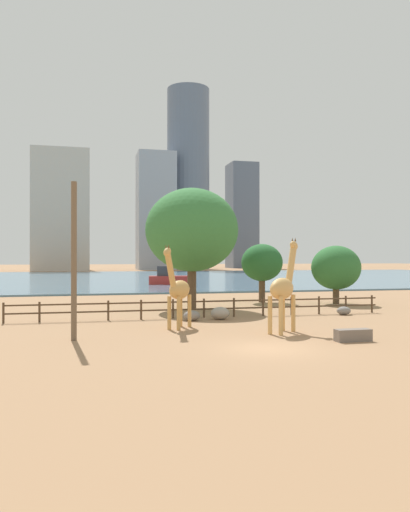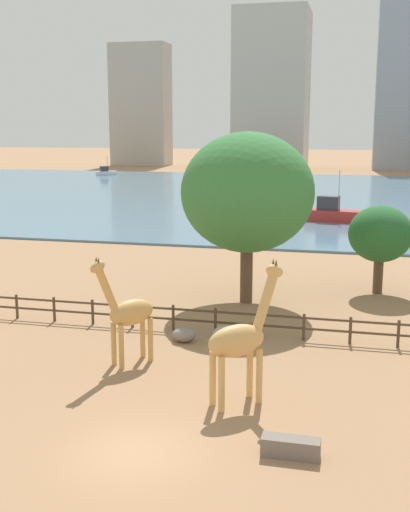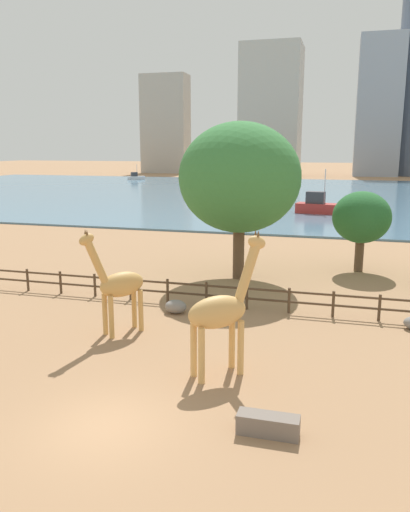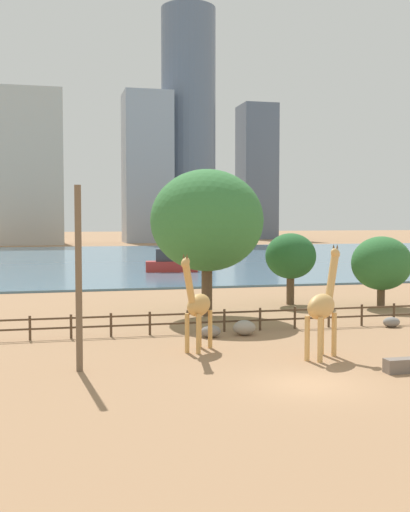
% 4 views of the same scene
% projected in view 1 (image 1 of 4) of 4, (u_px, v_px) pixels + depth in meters
% --- Properties ---
extents(ground_plane, '(400.00, 400.00, 0.00)m').
position_uv_depth(ground_plane, '(126.00, 278.00, 100.25)').
color(ground_plane, '#9E7551').
extents(harbor_water, '(180.00, 86.00, 0.20)m').
position_uv_depth(harbor_water, '(127.00, 278.00, 97.34)').
color(harbor_water, slate).
rests_on(harbor_water, ground).
extents(giraffe_tall, '(2.27, 2.79, 4.85)m').
position_uv_depth(giraffe_tall, '(178.00, 290.00, 28.80)').
color(giraffe_tall, tan).
rests_on(giraffe_tall, ground).
extents(giraffe_companion, '(2.76, 2.60, 5.26)m').
position_uv_depth(giraffe_companion, '(283.00, 288.00, 27.32)').
color(giraffe_companion, tan).
rests_on(giraffe_companion, ground).
extents(utility_pole, '(0.28, 0.28, 7.89)m').
position_uv_depth(utility_pole, '(74.00, 261.00, 24.71)').
color(utility_pole, brown).
rests_on(utility_pole, ground).
extents(boulder_near_fence, '(1.26, 1.11, 0.83)m').
position_uv_depth(boulder_near_fence, '(220.00, 313.00, 33.05)').
color(boulder_near_fence, gray).
rests_on(boulder_near_fence, ground).
extents(boulder_by_pole, '(1.03, 0.79, 0.60)m').
position_uv_depth(boulder_by_pole, '(344.00, 311.00, 35.71)').
color(boulder_by_pole, gray).
rests_on(boulder_by_pole, ground).
extents(boulder_small, '(1.09, 0.90, 0.68)m').
position_uv_depth(boulder_small, '(192.00, 316.00, 32.37)').
color(boulder_small, gray).
rests_on(boulder_small, ground).
extents(feeding_trough, '(1.80, 0.60, 0.60)m').
position_uv_depth(feeding_trough, '(353.00, 335.00, 24.46)').
color(feeding_trough, '#72665B').
rests_on(feeding_trough, ground).
extents(enclosure_fence, '(26.12, 0.14, 1.30)m').
position_uv_depth(enclosure_fence, '(205.00, 306.00, 34.14)').
color(enclosure_fence, '#4C3826').
rests_on(enclosure_fence, ground).
extents(tree_left_large, '(4.34, 4.34, 5.17)m').
position_uv_depth(tree_left_large, '(336.00, 268.00, 44.19)').
color(tree_left_large, brown).
rests_on(tree_left_large, ground).
extents(tree_center_broad, '(7.48, 7.48, 9.71)m').
position_uv_depth(tree_center_broad, '(192.00, 230.00, 40.15)').
color(tree_center_broad, brown).
rests_on(tree_center_broad, ground).
extents(tree_right_tall, '(3.80, 3.80, 5.36)m').
position_uv_depth(tree_right_tall, '(262.00, 263.00, 45.73)').
color(tree_right_tall, brown).
rests_on(tree_right_tall, ground).
extents(boat_sailboat, '(6.31, 3.07, 5.44)m').
position_uv_depth(boat_sailboat, '(169.00, 278.00, 72.78)').
color(boat_sailboat, '#B22D28').
rests_on(boat_sailboat, harbor_water).
extents(skyline_block_central, '(12.41, 11.77, 39.12)m').
position_uv_depth(skyline_block_central, '(156.00, 211.00, 167.50)').
color(skyline_block_central, '#939EAD').
rests_on(skyline_block_central, ground).
extents(skyline_tower_glass, '(14.76, 14.76, 63.02)m').
position_uv_depth(skyline_tower_glass, '(188.00, 179.00, 174.50)').
color(skyline_tower_glass, slate).
rests_on(skyline_tower_glass, ground).
extents(skyline_block_left, '(10.41, 11.66, 40.79)m').
position_uv_depth(skyline_block_left, '(242.00, 216.00, 195.34)').
color(skyline_block_left, slate).
rests_on(skyline_block_left, ground).
extents(skyline_block_right, '(17.02, 15.46, 37.03)m').
position_uv_depth(skyline_block_right, '(61.00, 211.00, 154.76)').
color(skyline_block_right, '#B7B2A8').
rests_on(skyline_block_right, ground).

